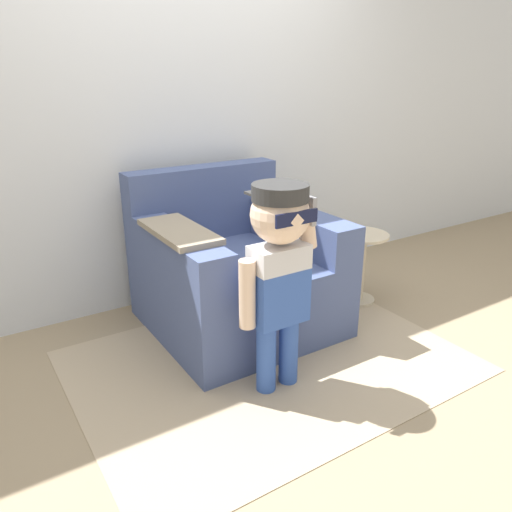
% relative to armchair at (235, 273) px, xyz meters
% --- Properties ---
extents(ground_plane, '(10.00, 10.00, 0.00)m').
position_rel_armchair_xyz_m(ground_plane, '(0.01, -0.21, -0.33)').
color(ground_plane, '#998466').
extents(wall_back, '(10.00, 0.05, 2.60)m').
position_rel_armchair_xyz_m(wall_back, '(0.01, 0.60, 0.97)').
color(wall_back, silver).
rests_on(wall_back, ground_plane).
extents(armchair, '(1.03, 1.03, 0.91)m').
position_rel_armchair_xyz_m(armchair, '(0.00, 0.00, 0.00)').
color(armchair, '#475684').
rests_on(armchair, ground_plane).
extents(person_child, '(0.42, 0.31, 1.02)m').
position_rel_armchair_xyz_m(person_child, '(-0.17, -0.69, 0.35)').
color(person_child, '#3356AD').
rests_on(person_child, ground_plane).
extents(side_table, '(0.34, 0.34, 0.48)m').
position_rel_armchair_xyz_m(side_table, '(0.86, -0.19, -0.04)').
color(side_table, beige).
rests_on(side_table, ground_plane).
extents(rug, '(1.99, 1.48, 0.01)m').
position_rel_armchair_xyz_m(rug, '(-0.08, -0.50, -0.32)').
color(rug, tan).
rests_on(rug, ground_plane).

